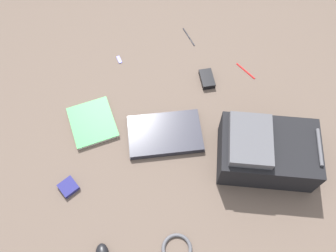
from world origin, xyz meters
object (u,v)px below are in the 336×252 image
(cable_coil, at_px, (177,249))
(pen_blue, at_px, (246,71))
(power_brick, at_px, (207,79))
(pen_black, at_px, (189,37))
(laptop, at_px, (165,134))
(backpack, at_px, (266,151))
(usb_stick, at_px, (119,59))
(earbud_pouch, at_px, (68,187))
(book_comic, at_px, (93,123))

(cable_coil, height_order, pen_blue, cable_coil)
(power_brick, height_order, pen_black, power_brick)
(laptop, bearing_deg, power_brick, 30.57)
(power_brick, xyz_separation_m, pen_black, (0.05, 0.31, -0.01))
(backpack, distance_m, usb_stick, 0.94)
(laptop, relative_size, pen_blue, 3.08)
(laptop, bearing_deg, earbud_pouch, -173.68)
(earbud_pouch, bearing_deg, pen_black, 32.36)
(book_comic, relative_size, power_brick, 2.26)
(cable_coil, bearing_deg, book_comic, 99.33)
(pen_black, relative_size, pen_blue, 1.09)
(laptop, bearing_deg, pen_blue, 16.44)
(earbud_pouch, xyz_separation_m, usb_stick, (0.48, 0.59, -0.01))
(pen_blue, relative_size, earbud_pouch, 1.79)
(backpack, relative_size, earbud_pouch, 6.92)
(backpack, distance_m, laptop, 0.48)
(usb_stick, bearing_deg, earbud_pouch, -129.06)
(laptop, relative_size, earbud_pouch, 5.52)
(backpack, xyz_separation_m, cable_coil, (-0.54, -0.20, -0.09))
(book_comic, relative_size, pen_blue, 1.92)
(power_brick, bearing_deg, pen_black, 80.78)
(laptop, xyz_separation_m, pen_black, (0.39, 0.52, -0.01))
(book_comic, distance_m, power_brick, 0.64)
(power_brick, relative_size, pen_blue, 0.85)
(power_brick, xyz_separation_m, earbud_pouch, (-0.85, -0.26, -0.00))
(power_brick, distance_m, usb_stick, 0.50)
(pen_blue, bearing_deg, power_brick, 170.97)
(earbud_pouch, bearing_deg, backpack, -16.35)
(book_comic, xyz_separation_m, earbud_pouch, (-0.21, -0.27, 0.00))
(laptop, distance_m, power_brick, 0.40)
(backpack, height_order, cable_coil, backpack)
(laptop, height_order, power_brick, same)
(backpack, relative_size, usb_stick, 10.21)
(power_brick, bearing_deg, laptop, -149.43)
(pen_blue, bearing_deg, cable_coil, -137.82)
(cable_coil, relative_size, usb_stick, 2.57)
(cable_coil, relative_size, power_brick, 1.14)
(earbud_pouch, bearing_deg, power_brick, 16.84)
(backpack, distance_m, pen_black, 0.83)
(pen_black, bearing_deg, backpack, -92.30)
(laptop, xyz_separation_m, pen_blue, (0.56, 0.17, -0.01))
(cable_coil, xyz_separation_m, earbud_pouch, (-0.33, 0.45, 0.00))
(laptop, xyz_separation_m, book_comic, (-0.30, 0.21, -0.00))
(power_brick, height_order, pen_blue, power_brick)
(power_brick, bearing_deg, usb_stick, 138.44)
(backpack, xyz_separation_m, usb_stick, (-0.39, 0.85, -0.09))
(earbud_pouch, bearing_deg, laptop, 6.32)
(power_brick, xyz_separation_m, pen_blue, (0.22, -0.04, -0.01))
(pen_black, relative_size, usb_stick, 2.87)
(cable_coil, relative_size, pen_black, 0.89)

